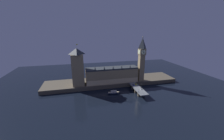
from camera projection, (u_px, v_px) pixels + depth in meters
ground_plane at (118, 93)px, 199.22m from camera, size 400.00×400.00×0.00m
embankment at (112, 82)px, 234.79m from camera, size 220.00×42.00×6.08m
parliament_hall at (112, 75)px, 222.06m from camera, size 82.82×19.91×29.31m
clock_tower at (142, 58)px, 221.34m from camera, size 10.47×10.58×72.08m
victoria_tower at (78, 67)px, 205.62m from camera, size 17.74×17.74×62.75m
bridge at (138, 89)px, 199.66m from camera, size 11.35×46.00×7.01m
car_northbound_lead at (134, 85)px, 208.32m from camera, size 2.01×4.01×1.33m
car_southbound_lead at (141, 89)px, 195.33m from camera, size 1.91×4.26×1.46m
car_southbound_trail at (136, 84)px, 211.92m from camera, size 1.91×4.26×1.59m
pedestrian_near_rail at (139, 92)px, 185.27m from camera, size 0.38×0.38×1.73m
pedestrian_far_rail at (132, 85)px, 208.40m from camera, size 0.38×0.38×1.69m
street_lamp_near at (139, 90)px, 183.05m from camera, size 1.34×0.60×6.06m
street_lamp_mid at (141, 85)px, 199.14m from camera, size 1.34×0.60×6.43m
street_lamp_far at (131, 82)px, 210.45m from camera, size 1.34×0.60×6.60m
boat_upstream at (114, 93)px, 196.57m from camera, size 18.30×6.89×4.66m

